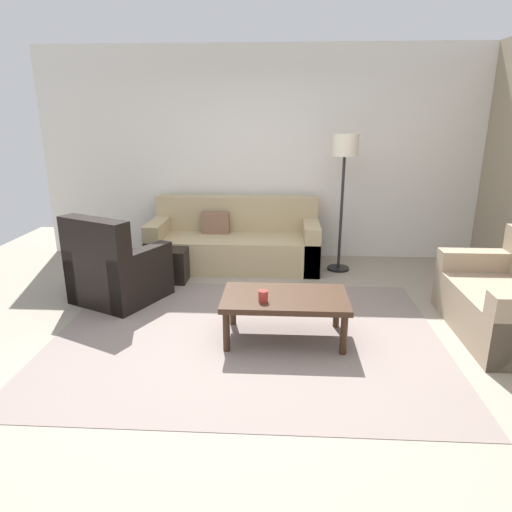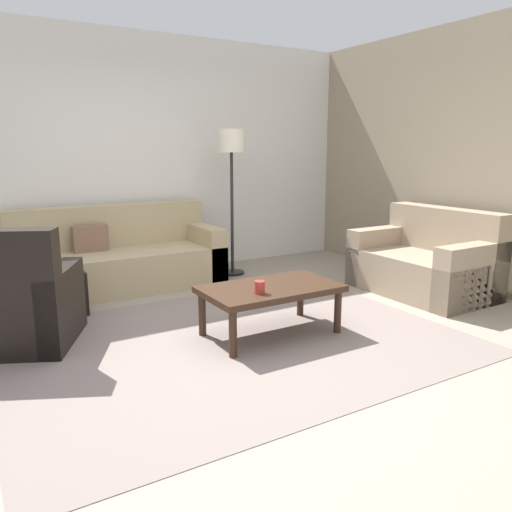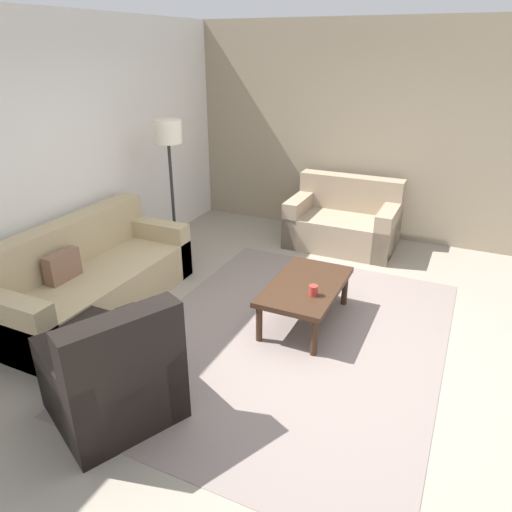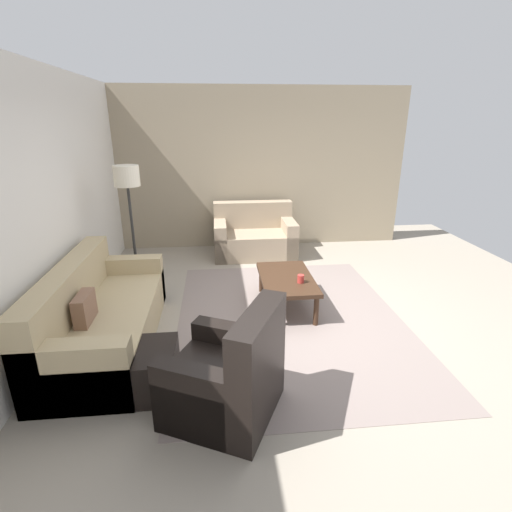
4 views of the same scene
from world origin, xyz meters
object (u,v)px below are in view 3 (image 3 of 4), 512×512
lamp_standing (169,147)px  couch_main (87,280)px  ottoman (76,343)px  cup (313,290)px  couch_loveseat (344,223)px  armchair_leather (116,383)px  coffee_table (306,288)px

lamp_standing → couch_main: bearing=173.4°
ottoman → cup: 2.09m
couch_loveseat → armchair_leather: (-3.91, 0.56, 0.01)m
armchair_leather → ottoman: bearing=64.3°
coffee_table → lamp_standing: bearing=70.1°
couch_main → couch_loveseat: bearing=-34.7°
couch_main → coffee_table: bearing=-72.9°
armchair_leather → coffee_table: (1.80, -0.76, 0.05)m
lamp_standing → ottoman: bearing=-168.4°
coffee_table → lamp_standing: lamp_standing is taller
armchair_leather → lamp_standing: bearing=25.3°
lamp_standing → coffee_table: bearing=-109.9°
couch_main → cup: (0.46, -2.24, 0.16)m
couch_main → armchair_leather: 1.77m
couch_main → lamp_standing: 1.76m
armchair_leather → ottoman: armchair_leather is taller
armchair_leather → couch_main: bearing=49.4°
couch_main → cup: bearing=-78.3°
armchair_leather → coffee_table: armchair_leather is taller
couch_main → armchair_leather: armchair_leather is taller
coffee_table → cup: bearing=-144.1°
armchair_leather → lamp_standing: (2.51, 1.19, 1.10)m
couch_loveseat → ottoman: 3.78m
coffee_table → cup: cup is taller
ottoman → cup: cup is taller
couch_loveseat → armchair_leather: bearing=171.8°
couch_main → coffee_table: 2.21m
armchair_leather → lamp_standing: 2.98m
couch_main → cup: 2.30m
couch_loveseat → lamp_standing: lamp_standing is taller
couch_main → couch_loveseat: 3.35m
armchair_leather → coffee_table: bearing=-23.0°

